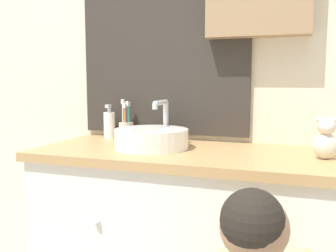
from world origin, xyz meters
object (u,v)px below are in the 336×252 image
object	(u,v)px
sink_basin	(152,138)
toothbrush_holder	(126,129)
soap_dispenser	(109,125)
teddy_bear	(326,139)

from	to	relation	value
sink_basin	toothbrush_holder	world-z (taller)	sink_basin
sink_basin	soap_dispenser	size ratio (longest dim) A/B	2.16
sink_basin	toothbrush_holder	bearing A→B (deg)	137.81
toothbrush_holder	sink_basin	bearing A→B (deg)	-42.19
soap_dispenser	teddy_bear	xyz separation A→B (m)	(0.95, -0.19, 0.01)
soap_dispenser	teddy_bear	world-z (taller)	soap_dispenser
sink_basin	toothbrush_holder	xyz separation A→B (m)	(-0.21, 0.19, 0.01)
soap_dispenser	teddy_bear	distance (m)	0.97
soap_dispenser	toothbrush_holder	bearing A→B (deg)	2.98
sink_basin	soap_dispenser	bearing A→B (deg)	148.04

